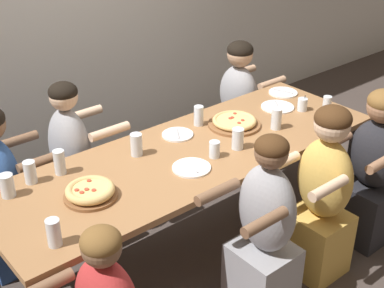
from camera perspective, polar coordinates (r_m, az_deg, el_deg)
ground_plane at (r=3.71m, az=0.00°, el=-11.12°), size 18.00×18.00×0.00m
dining_table at (r=3.31m, az=0.00°, el=-1.88°), size 2.55×0.85×0.76m
pizza_board_main at (r=3.59m, az=4.53°, el=2.34°), size 0.35×0.35×0.05m
pizza_board_second at (r=2.88m, az=-10.80°, el=-5.03°), size 0.29×0.29×0.07m
empty_plate_a at (r=3.09m, az=-0.06°, el=-2.55°), size 0.23×0.23×0.02m
empty_plate_b at (r=3.46m, az=-1.55°, el=1.02°), size 0.20×0.20×0.02m
empty_plate_c at (r=3.90m, az=9.11°, el=3.92°), size 0.24×0.24×0.02m
empty_plate_d at (r=4.15m, az=9.69°, el=5.43°), size 0.22×0.22×0.02m
cocktail_glass_blue at (r=3.87m, az=11.69°, el=4.09°), size 0.07×0.07×0.11m
drinking_glass_a at (r=3.89m, az=14.18°, el=4.04°), size 0.06×0.06×0.12m
drinking_glass_b at (r=3.57m, az=0.72°, el=3.04°), size 0.06×0.06×0.14m
drinking_glass_c at (r=2.99m, az=-19.09°, el=-4.35°), size 0.08×0.08×0.13m
drinking_glass_d at (r=2.57m, az=-14.51°, el=-9.31°), size 0.07×0.07×0.14m
drinking_glass_e at (r=3.19m, az=2.42°, el=-0.57°), size 0.07×0.07×0.10m
drinking_glass_f at (r=3.29m, az=4.90°, el=0.48°), size 0.07×0.07×0.13m
drinking_glass_g at (r=3.11m, az=-13.93°, el=-2.06°), size 0.06×0.06×0.15m
drinking_glass_h at (r=3.22m, az=-5.95°, el=-0.20°), size 0.07×0.07×0.14m
drinking_glass_i at (r=3.57m, az=8.98°, el=2.55°), size 0.07×0.07×0.14m
drinking_glass_j at (r=3.07m, az=-16.87°, el=-3.00°), size 0.07×0.07×0.13m
diner_near_midright at (r=3.32m, az=13.66°, el=-5.76°), size 0.51×0.40×1.15m
diner_near_center at (r=3.02m, az=7.71°, el=-9.67°), size 0.51×0.40×1.13m
diner_near_right at (r=3.71m, az=18.58°, el=-2.97°), size 0.51×0.40×1.11m
diner_far_left at (r=3.50m, az=-19.53°, el=-5.27°), size 0.51×0.40×1.11m
diner_far_midleft at (r=3.64m, az=-12.57°, el=-2.71°), size 0.51×0.40×1.14m
diner_far_right at (r=4.44m, az=4.92°, el=3.64°), size 0.51×0.40×1.10m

